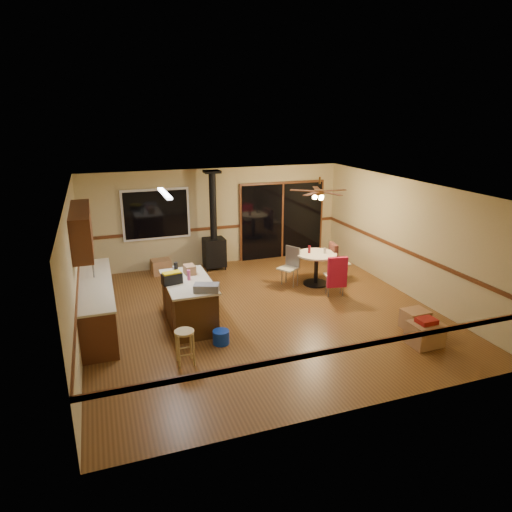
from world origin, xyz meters
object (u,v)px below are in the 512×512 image
bar_stool (185,347)px  box_under_window (161,267)px  chair_right (334,258)px  box_corner_a (425,334)px  blue_bucket (221,337)px  box_corner_b (415,319)px  dining_table (316,263)px  chair_left (291,262)px  wood_stove (214,242)px  toolbox_grey (206,288)px  toolbox_black (172,279)px  chair_near (337,272)px  kitchen_island (189,302)px

bar_stool → box_under_window: bar_stool is taller
chair_right → box_corner_a: bearing=-90.7°
blue_bucket → box_under_window: 4.14m
bar_stool → box_corner_b: 4.44m
blue_bucket → dining_table: size_ratio=0.31×
box_corner_b → chair_right: bearing=94.3°
chair_left → box_under_window: bearing=146.9°
dining_table → chair_right: (0.52, 0.08, 0.06)m
wood_stove → box_corner_a: wood_stove is taller
wood_stove → dining_table: bearing=-43.9°
box_corner_a → toolbox_grey: bearing=155.8°
toolbox_black → chair_near: (3.70, 0.29, -0.41)m
dining_table → kitchen_island: bearing=-161.6°
kitchen_island → toolbox_grey: toolbox_grey is taller
chair_right → box_under_window: (-3.95, 1.91, -0.40)m
kitchen_island → dining_table: kitchen_island is taller
toolbox_grey → box_under_window: (-0.32, 3.76, -0.78)m
box_under_window → toolbox_grey: bearing=-85.2°
dining_table → box_corner_a: bearing=-81.9°
toolbox_black → box_corner_b: 4.73m
chair_near → box_under_window: bearing=140.6°
bar_stool → chair_left: bearing=41.5°
toolbox_grey → chair_left: size_ratio=0.81×
chair_left → toolbox_black: bearing=-156.4°
kitchen_island → toolbox_black: bearing=-169.1°
chair_left → box_corner_a: bearing=-72.8°
box_under_window → blue_bucket: bearing=-83.5°
kitchen_island → box_under_window: (-0.11, 3.10, -0.26)m
toolbox_black → bar_stool: bearing=-92.4°
toolbox_black → chair_near: 3.73m
blue_bucket → kitchen_island: bearing=109.9°
chair_near → box_under_window: 4.54m
kitchen_island → toolbox_black: 0.63m
bar_stool → dining_table: bearing=34.9°
chair_near → box_corner_a: (0.41, -2.50, -0.39)m
toolbox_grey → bar_stool: bearing=-125.5°
toolbox_black → chair_right: toolbox_black is taller
wood_stove → chair_near: 3.51m
dining_table → box_corner_a: (0.48, -3.37, -0.32)m
chair_right → kitchen_island: bearing=-162.8°
chair_left → dining_table: bearing=-14.2°
kitchen_island → chair_left: chair_left is taller
chair_right → chair_left: bearing=176.3°
kitchen_island → dining_table: 3.50m
kitchen_island → wood_stove: bearing=66.9°
wood_stove → box_corner_a: (2.50, -5.32, -0.52)m
toolbox_black → chair_right: (4.16, 1.25, -0.41)m
wood_stove → chair_left: 2.28m
chair_near → chair_right: (0.46, 0.96, 0.00)m
toolbox_grey → wood_stove: bearing=73.6°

